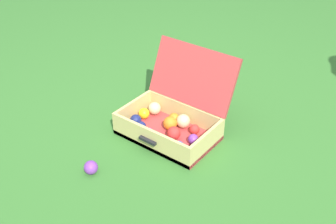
{
  "coord_description": "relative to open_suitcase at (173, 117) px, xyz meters",
  "views": [
    {
      "loc": [
        1.18,
        -1.59,
        1.44
      ],
      "look_at": [
        0.01,
        -0.05,
        0.17
      ],
      "focal_mm": 44.46,
      "sensor_mm": 36.0,
      "label": 1
    }
  ],
  "objects": [
    {
      "name": "open_suitcase",
      "position": [
        0.0,
        0.0,
        0.0
      ],
      "size": [
        0.54,
        0.51,
        0.46
      ],
      "color": "#B23838",
      "rests_on": "ground"
    },
    {
      "name": "ground_plane",
      "position": [
        -0.0,
        -0.0,
        -0.1
      ],
      "size": [
        16.0,
        16.0,
        0.0
      ],
      "primitive_type": "plane",
      "color": "#336B28"
    },
    {
      "name": "stray_ball_on_grass",
      "position": [
        -0.11,
        -0.55,
        -0.06
      ],
      "size": [
        0.07,
        0.07,
        0.07
      ],
      "primitive_type": "sphere",
      "color": "purple",
      "rests_on": "ground"
    }
  ]
}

